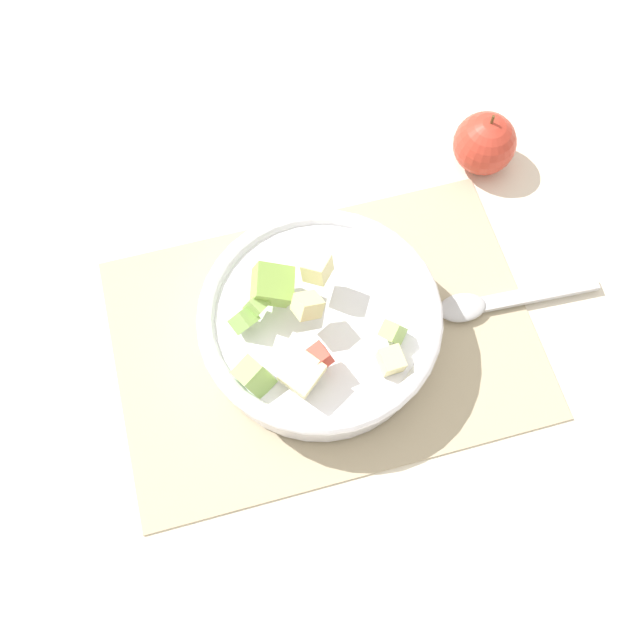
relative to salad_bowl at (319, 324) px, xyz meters
The scene contains 5 objects.
ground_plane 0.05m from the salad_bowl, ahead, with size 2.40×2.40×0.00m, color silver.
placemat 0.04m from the salad_bowl, ahead, with size 0.48×0.33×0.01m, color tan.
salad_bowl is the anchor object (origin of this frame).
serving_spoon 0.21m from the salad_bowl, ahead, with size 0.20×0.04×0.01m.
whole_apple 0.32m from the salad_bowl, 35.40° to the left, with size 0.08×0.08×0.09m.
Camera 1 is at (-0.09, -0.31, 0.77)m, focal length 40.57 mm.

